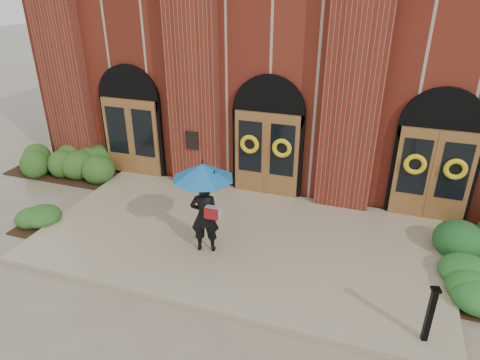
% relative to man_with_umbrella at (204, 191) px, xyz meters
% --- Properties ---
extents(ground, '(90.00, 90.00, 0.00)m').
position_rel_man_with_umbrella_xyz_m(ground, '(0.55, 0.61, -1.72)').
color(ground, gray).
rests_on(ground, ground).
extents(landing, '(10.00, 5.30, 0.15)m').
position_rel_man_with_umbrella_xyz_m(landing, '(0.55, 0.76, -1.65)').
color(landing, tan).
rests_on(landing, ground).
extents(church_building, '(16.20, 12.53, 7.00)m').
position_rel_man_with_umbrella_xyz_m(church_building, '(0.55, 9.39, 1.78)').
color(church_building, maroon).
rests_on(church_building, ground).
extents(man_with_umbrella, '(1.74, 1.74, 2.25)m').
position_rel_man_with_umbrella_xyz_m(man_with_umbrella, '(0.00, 0.00, 0.00)').
color(man_with_umbrella, black).
rests_on(man_with_umbrella, landing).
extents(metal_post, '(0.19, 0.19, 1.16)m').
position_rel_man_with_umbrella_xyz_m(metal_post, '(4.85, -1.35, -0.96)').
color(metal_post, black).
rests_on(metal_post, landing).
extents(hedge_wall_left, '(3.42, 1.37, 0.88)m').
position_rel_man_with_umbrella_xyz_m(hedge_wall_left, '(-6.44, 2.81, -1.28)').
color(hedge_wall_left, '#29501A').
rests_on(hedge_wall_left, ground).
extents(hedge_front_left, '(1.37, 1.17, 0.48)m').
position_rel_man_with_umbrella_xyz_m(hedge_front_left, '(-4.55, -0.20, -1.48)').
color(hedge_front_left, '#26531C').
rests_on(hedge_front_left, ground).
extents(hedge_front_right, '(1.60, 1.37, 0.57)m').
position_rel_man_with_umbrella_xyz_m(hedge_front_right, '(5.65, 0.41, -1.44)').
color(hedge_front_right, '#225F22').
rests_on(hedge_front_right, ground).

